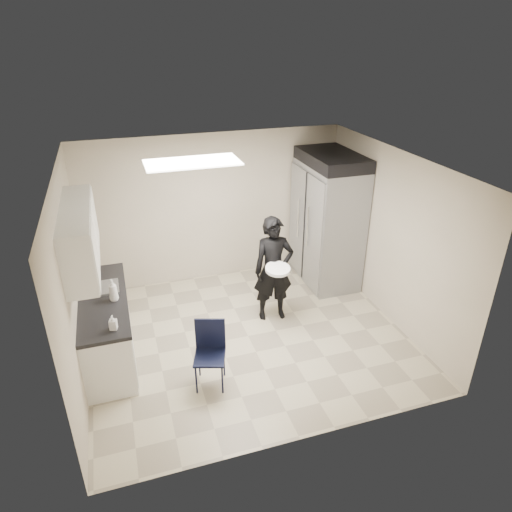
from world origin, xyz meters
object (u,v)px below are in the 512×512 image
object	(u,v)px
lower_counter	(107,328)
man_tuxedo	(273,269)
commercial_fridge	(327,225)
folding_chair	(210,357)

from	to	relation	value
lower_counter	man_tuxedo	bearing A→B (deg)	4.51
commercial_fridge	folding_chair	size ratio (longest dim) A/B	2.45
lower_counter	commercial_fridge	size ratio (longest dim) A/B	0.90
commercial_fridge	folding_chair	world-z (taller)	commercial_fridge
man_tuxedo	folding_chair	bearing A→B (deg)	-130.28
folding_chair	man_tuxedo	world-z (taller)	man_tuxedo
lower_counter	commercial_fridge	distance (m)	3.98
lower_counter	man_tuxedo	distance (m)	2.52
lower_counter	folding_chair	xyz separation A→B (m)	(1.20, -1.03, -0.00)
folding_chair	commercial_fridge	bearing A→B (deg)	57.11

